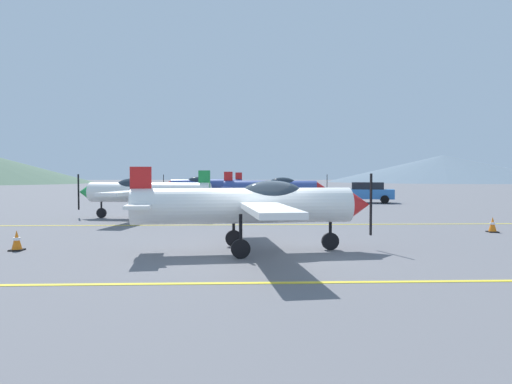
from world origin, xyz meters
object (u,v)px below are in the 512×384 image
object	(u,v)px
car_sedan	(366,192)
traffic_cone_side	(493,225)
airplane_far	(274,187)
airplane_mid	(144,192)
airplane_near	(253,204)
traffic_cone_front	(17,241)
airplane_back	(203,185)

from	to	relation	value
car_sedan	traffic_cone_side	xyz separation A→B (m)	(-0.37, -18.65, -0.56)
car_sedan	traffic_cone_side	bearing A→B (deg)	-91.13
airplane_far	traffic_cone_side	xyz separation A→B (m)	(7.30, -13.46, -1.07)
airplane_mid	traffic_cone_side	size ratio (longest dim) A/B	13.64
airplane_near	traffic_cone_front	world-z (taller)	airplane_near
airplane_back	traffic_cone_front	size ratio (longest dim) A/B	13.62
traffic_cone_front	traffic_cone_side	size ratio (longest dim) A/B	1.00
car_sedan	traffic_cone_front	bearing A→B (deg)	-126.40
airplane_near	car_sedan	distance (m)	24.72
airplane_mid	traffic_cone_front	distance (m)	9.89
airplane_mid	airplane_back	distance (m)	17.15
car_sedan	traffic_cone_front	world-z (taller)	car_sedan
airplane_back	car_sedan	xyz separation A→B (m)	(13.11, -4.47, -0.51)
airplane_mid	car_sedan	distance (m)	19.41
airplane_mid	traffic_cone_front	size ratio (longest dim) A/B	13.64
traffic_cone_side	airplane_far	bearing A→B (deg)	118.48
traffic_cone_side	airplane_mid	bearing A→B (deg)	157.20
airplane_far	car_sedan	world-z (taller)	airplane_far
airplane_back	car_sedan	bearing A→B (deg)	-18.82
airplane_far	airplane_back	xyz separation A→B (m)	(-5.44, 9.66, 0.00)
airplane_mid	car_sedan	size ratio (longest dim) A/B	1.74
airplane_back	traffic_cone_side	size ratio (longest dim) A/B	13.62
traffic_cone_front	traffic_cone_side	world-z (taller)	same
traffic_cone_front	traffic_cone_side	bearing A→B (deg)	12.75
airplane_far	traffic_cone_side	size ratio (longest dim) A/B	13.65
car_sedan	traffic_cone_front	distance (m)	27.70
car_sedan	traffic_cone_front	size ratio (longest dim) A/B	7.83
airplane_near	traffic_cone_side	world-z (taller)	airplane_near
airplane_back	traffic_cone_side	world-z (taller)	airplane_back
car_sedan	airplane_mid	bearing A→B (deg)	-139.50
car_sedan	traffic_cone_side	world-z (taller)	car_sedan
airplane_mid	airplane_far	size ratio (longest dim) A/B	1.00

